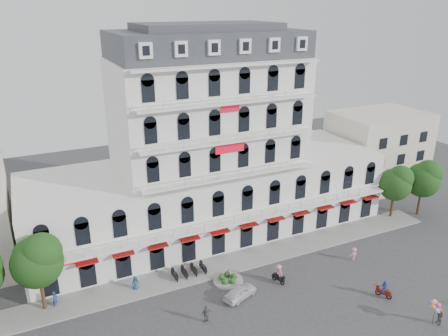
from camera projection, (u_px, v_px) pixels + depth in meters
ground at (282, 307)px, 42.62m from camera, size 120.00×120.00×0.00m
sidewalk at (240, 260)px, 50.21m from camera, size 53.00×4.00×0.16m
main_building at (208, 156)px, 54.33m from camera, size 45.00×15.00×25.80m
flank_building_east at (377, 150)px, 69.40m from camera, size 14.00×10.00×12.00m
traffic_island at (228, 280)px, 46.41m from camera, size 3.20×3.20×1.60m
parked_scooter_row at (189, 276)px, 47.53m from camera, size 4.40×1.80×1.10m
tree_west_inner at (37, 259)px, 40.28m from camera, size 4.76×4.76×8.25m
tree_east_inner at (396, 182)px, 58.82m from camera, size 4.40×4.37×7.57m
tree_east_outer at (424, 178)px, 59.45m from camera, size 4.65×4.65×8.05m
parked_car at (240, 292)px, 43.77m from camera, size 4.10×2.77×1.30m
rider_east at (384, 289)px, 43.77m from camera, size 0.98×1.58×1.93m
rider_center at (278, 273)px, 45.99m from camera, size 0.94×1.65×2.17m
pedestrian_left at (135, 283)px, 44.88m from camera, size 0.81×0.53×1.63m
pedestrian_mid at (206, 314)px, 40.36m from camera, size 1.08×0.50×1.80m
pedestrian_right at (354, 254)px, 50.14m from camera, size 1.07×0.64×1.62m
pedestrian_far at (55, 299)px, 42.37m from camera, size 0.66×0.75×1.74m
balloon_vendor at (438, 313)px, 39.86m from camera, size 1.34×1.26×2.45m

